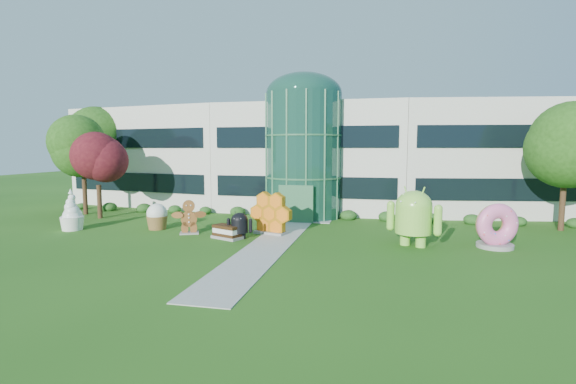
% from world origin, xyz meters
% --- Properties ---
extents(ground, '(140.00, 140.00, 0.00)m').
position_xyz_m(ground, '(0.00, 0.00, 0.00)').
color(ground, '#215114').
rests_on(ground, ground).
extents(building, '(46.00, 15.00, 9.30)m').
position_xyz_m(building, '(0.00, 18.00, 4.65)').
color(building, beige).
rests_on(building, ground).
extents(atrium, '(6.00, 6.00, 9.80)m').
position_xyz_m(atrium, '(0.00, 12.00, 4.90)').
color(atrium, '#194738').
rests_on(atrium, ground).
extents(walkway, '(2.40, 20.00, 0.04)m').
position_xyz_m(walkway, '(0.00, 2.00, 0.02)').
color(walkway, '#9E9E93').
rests_on(walkway, ground).
extents(tree_red, '(4.00, 4.00, 6.00)m').
position_xyz_m(tree_red, '(-15.50, 7.50, 3.00)').
color(tree_red, '#3F0C14').
rests_on(tree_red, ground).
extents(trees_backdrop, '(52.00, 8.00, 8.40)m').
position_xyz_m(trees_backdrop, '(0.00, 13.00, 4.20)').
color(trees_backdrop, '#1E4611').
rests_on(trees_backdrop, ground).
extents(android_green, '(3.88, 3.32, 3.71)m').
position_xyz_m(android_green, '(7.95, 3.14, 1.86)').
color(android_green, '#8AD745').
rests_on(android_green, ground).
extents(android_black, '(1.75, 1.25, 1.89)m').
position_xyz_m(android_black, '(-2.25, 2.82, 0.94)').
color(android_black, black).
rests_on(android_black, ground).
extents(donut, '(2.67, 1.87, 2.52)m').
position_xyz_m(donut, '(12.39, 3.75, 1.26)').
color(donut, '#E3568D').
rests_on(donut, ground).
extents(gingerbread, '(2.57, 1.81, 2.21)m').
position_xyz_m(gingerbread, '(-5.94, 3.53, 1.11)').
color(gingerbread, maroon).
rests_on(gingerbread, ground).
extents(ice_cream_sandwich, '(2.12, 1.63, 0.85)m').
position_xyz_m(ice_cream_sandwich, '(-3.00, 2.65, 0.42)').
color(ice_cream_sandwich, '#311C0B').
rests_on(ice_cream_sandwich, ground).
extents(honeycomb, '(3.31, 2.00, 2.45)m').
position_xyz_m(honeycomb, '(-0.75, 4.60, 1.23)').
color(honeycomb, orange).
rests_on(honeycomb, ground).
extents(froyo, '(2.01, 2.01, 2.76)m').
position_xyz_m(froyo, '(-14.20, 2.91, 1.38)').
color(froyo, white).
rests_on(froyo, ground).
extents(cupcake, '(1.48, 1.48, 1.78)m').
position_xyz_m(cupcake, '(-8.75, 4.46, 0.89)').
color(cupcake, white).
rests_on(cupcake, ground).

